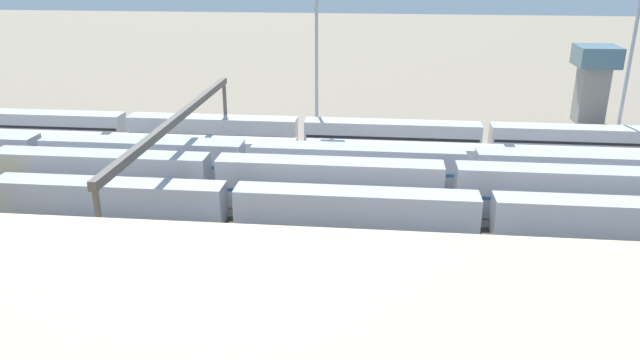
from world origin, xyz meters
name	(u,v)px	position (x,y,z in m)	size (l,w,h in m)	color
ground_plane	(320,198)	(0.00, 0.00, 0.00)	(400.00, 400.00, 0.00)	#756B5B
track_bed_0	(334,148)	(0.00, -17.50, 0.06)	(140.00, 2.80, 0.12)	#4C443D
track_bed_1	(331,160)	(0.00, -12.50, 0.06)	(140.00, 2.80, 0.12)	#4C443D
track_bed_2	(327,173)	(0.00, -7.50, 0.06)	(140.00, 2.80, 0.12)	#4C443D
track_bed_3	(323,189)	(0.00, -2.50, 0.06)	(140.00, 2.80, 0.12)	#4C443D
track_bed_4	(318,206)	(0.00, 2.50, 0.06)	(140.00, 2.80, 0.12)	#4C443D
track_bed_5	(312,226)	(0.00, 7.50, 0.06)	(140.00, 2.80, 0.12)	#3D3833
track_bed_6	(306,250)	(0.00, 12.50, 0.06)	(140.00, 2.80, 0.12)	#3D3833
track_bed_7	(298,278)	(0.00, 17.50, 0.06)	(140.00, 2.80, 0.12)	#3D3833
train_on_track_0	(375,135)	(-5.52, -17.50, 2.07)	(114.80, 3.06, 4.40)	black
train_on_track_4	(214,180)	(10.95, 2.50, 2.59)	(95.60, 3.06, 5.00)	#A8AAB2
train_on_track_2	(391,160)	(-7.56, -7.50, 2.08)	(114.80, 3.00, 4.40)	#1E6B9E
train_on_track_5	(470,214)	(-14.76, 7.50, 2.09)	(90.60, 3.00, 4.40)	black
train_on_track_7	(246,254)	(4.25, 17.50, 2.05)	(139.00, 3.06, 4.40)	#1E6B9E
train_on_track_3	(357,168)	(-3.76, -2.50, 2.61)	(119.80, 3.06, 5.00)	#A8AAB2
light_mast_0	(317,24)	(2.73, -21.32, 15.83)	(2.80, 0.70, 24.47)	#9EA0A5
light_mast_2	(640,5)	(-37.05, -20.11, 18.67)	(2.80, 0.70, 29.66)	#9EA0A5
signal_gantry	(178,124)	(15.21, 0.00, 7.73)	(0.70, 40.00, 8.80)	#4C4742
control_tower	(593,78)	(-37.81, -34.87, 6.88)	(6.00, 6.00, 11.66)	gray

